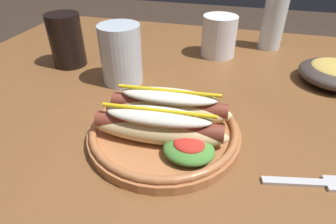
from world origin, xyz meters
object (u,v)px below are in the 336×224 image
fork (314,183)px  extra_cup (219,36)px  side_bowl (335,73)px  water_cup (121,54)px  glass_bottle (274,19)px  soda_cup (66,40)px  hot_dog_plate (164,125)px

fork → extra_cup: bearing=102.3°
side_bowl → water_cup: bearing=-165.5°
extra_cup → glass_bottle: 0.17m
fork → soda_cup: soda_cup is taller
extra_cup → fork: bearing=-66.0°
soda_cup → water_cup: water_cup is taller
hot_dog_plate → water_cup: size_ratio=1.97×
hot_dog_plate → fork: size_ratio=2.06×
fork → side_bowl: bearing=64.4°
hot_dog_plate → glass_bottle: 0.51m
side_bowl → extra_cup: bearing=161.5°
soda_cup → extra_cup: soda_cup is taller
glass_bottle → side_bowl: glass_bottle is taller
extra_cup → side_bowl: extra_cup is taller
fork → soda_cup: (-0.54, 0.26, 0.06)m
hot_dog_plate → soda_cup: 0.38m
fork → soda_cup: bearing=142.3°
hot_dog_plate → side_bowl: bearing=43.0°
extra_cup → side_bowl: size_ratio=0.69×
glass_bottle → hot_dog_plate: bearing=-110.4°
fork → side_bowl: (0.08, 0.33, 0.02)m
extra_cup → glass_bottle: glass_bottle is taller
hot_dog_plate → soda_cup: soda_cup is taller
soda_cup → side_bowl: soda_cup is taller
fork → soda_cup: size_ratio=0.97×
soda_cup → glass_bottle: size_ratio=0.57×
side_bowl → soda_cup: bearing=-173.7°
extra_cup → glass_bottle: size_ratio=0.47×
soda_cup → water_cup: bearing=-16.6°
fork → side_bowl: side_bowl is taller
hot_dog_plate → side_bowl: size_ratio=1.66×
hot_dog_plate → extra_cup: (0.04, 0.38, 0.03)m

